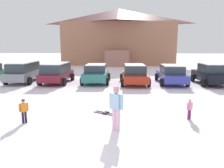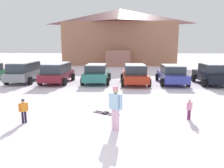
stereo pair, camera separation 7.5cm
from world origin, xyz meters
The scene contains 12 objects.
ground centered at (0.00, 0.00, 0.00)m, with size 160.00×160.00×0.00m, color white.
ski_lodge centered at (0.27, 32.23, 4.60)m, with size 18.24×11.44×9.10m.
parked_grey_wagon centered at (-7.14, 12.37, 0.93)m, with size 2.36×4.82×1.73m.
parked_maroon_van centered at (-4.21, 12.09, 0.90)m, with size 2.19×4.30×1.68m.
parked_teal_hatchback centered at (-0.93, 12.46, 0.80)m, with size 2.37×4.53×1.57m.
parked_red_sedan centered at (2.25, 12.09, 0.82)m, with size 2.42×4.73×1.61m.
parked_blue_hatchback centered at (5.30, 12.44, 0.80)m, with size 2.20×4.78×1.55m.
parked_black_sedan centered at (8.43, 12.23, 0.85)m, with size 2.33×4.09×1.69m.
skier_child_in_pink_snowsuit centered at (4.31, 3.46, 0.50)m, with size 0.28×0.23×0.89m.
skier_adult_in_blue_parka centered at (1.25, 2.06, 0.94)m, with size 0.52×0.43×1.67m.
skier_child_in_orange_jacket centered at (-2.50, 2.55, 0.56)m, with size 0.30×0.26×0.99m.
pair_of_skis centered at (0.72, 4.00, 0.02)m, with size 1.29×0.85×0.08m.
Camera 2 is at (1.69, -5.66, 3.13)m, focal length 35.00 mm.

